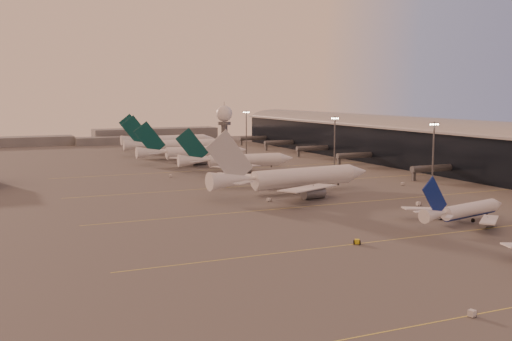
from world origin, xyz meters
name	(u,v)px	position (x,y,z in m)	size (l,w,h in m)	color
ground	(399,252)	(0.00, 0.00, 0.00)	(700.00, 700.00, 0.00)	#4C4A4A
taxiway_markings	(368,201)	(30.00, 56.00, 0.01)	(180.00, 185.25, 0.02)	#E9DA52
terminal	(444,146)	(107.88, 110.09, 10.52)	(57.00, 362.00, 23.04)	black
radar_tower	(224,127)	(5.00, 120.00, 20.95)	(6.40, 6.40, 31.10)	#505256
mast_b	(433,155)	(55.00, 55.00, 13.74)	(3.60, 0.56, 25.00)	#505256
mast_c	(335,143)	(50.00, 110.00, 13.74)	(3.60, 0.56, 25.00)	#505256
mast_d	(246,131)	(48.00, 200.00, 13.74)	(3.60, 0.56, 25.00)	#505256
distant_horizon	(120,137)	(2.62, 325.14, 3.89)	(165.00, 37.50, 9.00)	slate
narrowbody_mid	(465,213)	(34.26, 17.25, 2.80)	(34.85, 27.50, 13.82)	white
widebody_white	(294,182)	(14.89, 78.52, 3.97)	(65.03, 51.85, 22.90)	white
greentail_a	(238,163)	(19.67, 142.47, 3.48)	(54.27, 43.67, 19.71)	white
greentail_b	(194,155)	(11.90, 182.32, 3.73)	(58.14, 46.98, 21.13)	white
greentail_c	(179,148)	(15.99, 222.12, 4.00)	(62.35, 50.27, 22.64)	white
greentail_d	(170,142)	(21.12, 260.22, 3.93)	(61.36, 49.49, 22.27)	white
gsv_truck_a	(474,309)	(-12.58, -35.43, 1.13)	(5.81, 3.54, 2.21)	silver
gsv_tug_mid	(357,242)	(-4.31, 9.68, 0.54)	(4.29, 3.80, 1.05)	yellow
gsv_truck_b	(420,202)	(39.68, 42.20, 1.25)	(6.18, 2.57, 2.45)	silver
gsv_truck_c	(270,198)	(0.57, 67.37, 1.18)	(6.02, 3.21, 2.31)	silver
gsv_catering_b	(403,180)	(60.96, 78.38, 2.04)	(5.45, 4.01, 4.09)	silver
gsv_tug_far	(255,181)	(12.91, 107.41, 0.45)	(2.45, 3.39, 0.88)	silver
gsv_truck_d	(171,174)	(-13.10, 135.15, 1.08)	(3.81, 5.55, 2.11)	silver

